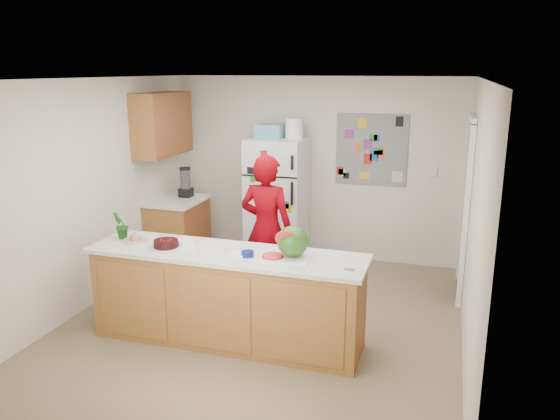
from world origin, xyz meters
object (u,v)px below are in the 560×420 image
(person, at_px, (267,229))
(cherry_bowl, at_px, (166,243))
(refrigerator, at_px, (277,201))
(watermelon, at_px, (293,241))

(person, distance_m, cherry_bowl, 1.27)
(refrigerator, relative_size, watermelon, 5.92)
(watermelon, distance_m, cherry_bowl, 1.26)
(refrigerator, xyz_separation_m, cherry_bowl, (-0.36, -2.42, 0.11))
(watermelon, height_order, cherry_bowl, watermelon)
(watermelon, bearing_deg, person, 120.55)
(refrigerator, xyz_separation_m, watermelon, (0.90, -2.35, 0.23))
(person, relative_size, watermelon, 5.91)
(person, bearing_deg, cherry_bowl, 63.86)
(person, height_order, cherry_bowl, person)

